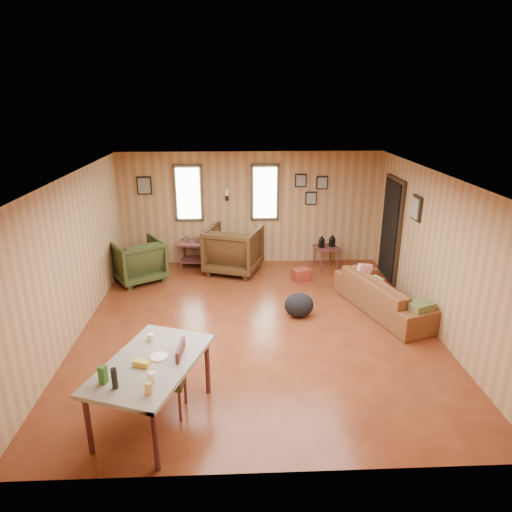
% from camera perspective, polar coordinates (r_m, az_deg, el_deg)
% --- Properties ---
extents(room, '(5.54, 6.04, 2.44)m').
position_cam_1_polar(room, '(7.16, 1.40, 0.85)').
color(room, brown).
rests_on(room, ground).
extents(sofa, '(1.23, 2.17, 0.81)m').
position_cam_1_polar(sofa, '(8.00, 16.09, -3.99)').
color(sofa, brown).
rests_on(sofa, ground).
extents(recliner_brown, '(1.28, 1.24, 1.06)m').
position_cam_1_polar(recliner_brown, '(9.39, -2.83, 1.09)').
color(recliner_brown, '#432A14').
rests_on(recliner_brown, ground).
extents(recliner_green, '(1.20, 1.19, 0.92)m').
position_cam_1_polar(recliner_green, '(9.25, -14.58, -0.29)').
color(recliner_green, '#313B1B').
rests_on(recliner_green, ground).
extents(end_table, '(0.60, 0.56, 0.70)m').
position_cam_1_polar(end_table, '(9.74, -7.90, 0.76)').
color(end_table, brown).
rests_on(end_table, ground).
extents(side_table, '(0.56, 0.56, 0.74)m').
position_cam_1_polar(side_table, '(9.67, 8.82, 1.27)').
color(side_table, brown).
rests_on(side_table, ground).
extents(cooler, '(0.39, 0.34, 0.24)m').
position_cam_1_polar(cooler, '(9.09, 5.69, -2.37)').
color(cooler, maroon).
rests_on(cooler, ground).
extents(backpack, '(0.55, 0.45, 0.42)m').
position_cam_1_polar(backpack, '(7.61, 5.40, -6.14)').
color(backpack, black).
rests_on(backpack, ground).
extents(sofa_pillows, '(0.92, 1.54, 0.32)m').
position_cam_1_polar(sofa_pillows, '(7.77, 16.68, -4.07)').
color(sofa_pillows, brown).
rests_on(sofa_pillows, sofa).
extents(dining_table, '(1.34, 1.71, 0.98)m').
position_cam_1_polar(dining_table, '(5.23, -13.06, -13.43)').
color(dining_table, gray).
rests_on(dining_table, ground).
extents(dining_chair, '(0.43, 0.43, 0.89)m').
position_cam_1_polar(dining_chair, '(5.43, -10.34, -14.39)').
color(dining_chair, '#313B1B').
rests_on(dining_chair, ground).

